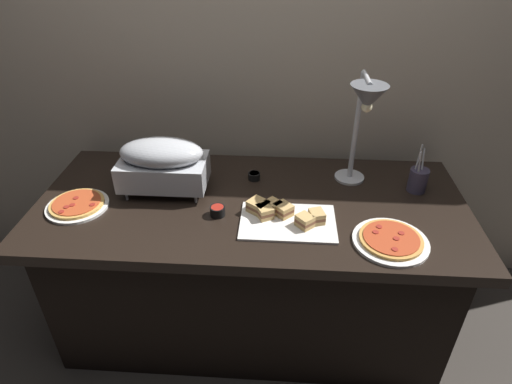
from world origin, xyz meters
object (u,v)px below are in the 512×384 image
Objects in this scene: utensil_holder at (418,180)px; sauce_cup_near at (218,211)px; pizza_plate_front at (391,240)px; chafing_dish at (163,163)px; sauce_cup_far at (255,176)px; pizza_plate_center at (77,205)px; heat_lamp at (365,108)px; sandwich_platter at (284,216)px.

sauce_cup_near is at bearing -164.17° from utensil_holder.
utensil_holder reaches higher than pizza_plate_front.
chafing_dish is 6.70× the size of sauce_cup_far.
pizza_plate_center is 0.62m from sauce_cup_near.
pizza_plate_center is at bearing -171.14° from utensil_holder.
heat_lamp is at bearing 9.05° from pizza_plate_center.
heat_lamp is 1.28m from pizza_plate_center.
utensil_holder is (1.15, 0.07, -0.09)m from chafing_dish.
chafing_dish is 1.02m from pizza_plate_front.
heat_lamp is 0.74m from sauce_cup_near.
heat_lamp is 0.54m from pizza_plate_front.
sauce_cup_far reaches higher than pizza_plate_front.
utensil_holder is at bearing 3.62° from chafing_dish.
sandwich_platter is at bearing -65.97° from sauce_cup_far.
sauce_cup_near is (-0.28, 0.02, 0.00)m from sandwich_platter.
sandwich_platter is at bearing -156.00° from utensil_holder.
pizza_plate_front is 4.56× the size of sauce_cup_near.
utensil_holder is (1.50, 0.23, 0.05)m from pizza_plate_center.
heat_lamp is at bearing 106.61° from pizza_plate_front.
pizza_plate_front is 5.07× the size of sauce_cup_far.
heat_lamp is 1.99× the size of pizza_plate_center.
pizza_plate_center is at bearing 178.44° from sauce_cup_near.
sandwich_platter reaches higher than sauce_cup_far.
chafing_dish is 0.41m from pizza_plate_center.
pizza_plate_front is at bearing -18.18° from chafing_dish.
sauce_cup_far is (-0.14, 0.32, -0.00)m from sandwich_platter.
sauce_cup_near is 0.92m from utensil_holder.
pizza_plate_center is 1.16× the size of utensil_holder.
utensil_holder is at bearing 63.92° from pizza_plate_front.
pizza_plate_front is 0.43m from utensil_holder.
utensil_holder is at bearing 8.86° from pizza_plate_center.
chafing_dish reaches higher than sauce_cup_near.
utensil_holder is (0.60, 0.27, 0.04)m from sandwich_platter.
pizza_plate_center is 1.52m from utensil_holder.
pizza_plate_front is at bearing -15.91° from sandwich_platter.
sauce_cup_near is (-0.59, -0.21, -0.39)m from heat_lamp.
chafing_dish reaches higher than sandwich_platter.
heat_lamp reaches higher than pizza_plate_center.
sauce_cup_far is (0.40, 0.12, -0.13)m from chafing_dish.
pizza_plate_center is 0.89m from sandwich_platter.
pizza_plate_center is 0.68× the size of sandwich_platter.
pizza_plate_center is at bearing -170.95° from heat_lamp.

